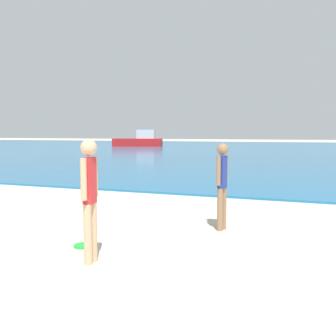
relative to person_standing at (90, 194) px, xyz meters
The scene contains 5 objects.
water 35.30m from the person_standing, 90.18° to the left, with size 160.00×60.00×0.06m, color #1E6B9E.
person_standing is the anchor object (origin of this frame).
frisbee 1.15m from the person_standing, 130.20° to the left, with size 0.30×0.30×0.03m, color green.
person_distant 2.51m from the person_standing, 59.71° to the left, with size 0.20×0.33×1.50m.
boat_far 40.09m from the person_standing, 113.37° to the left, with size 6.19×3.12×2.01m.
Camera 1 is at (2.61, 3.05, 1.67)m, focal length 39.09 mm.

